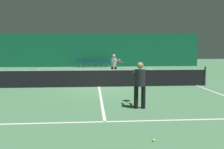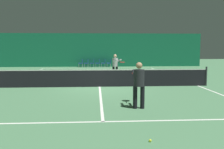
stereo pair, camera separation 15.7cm
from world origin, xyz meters
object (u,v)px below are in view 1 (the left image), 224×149
at_px(courtside_chair_0, 79,63).
at_px(courtside_chair_4, 102,63).
at_px(courtside_chair_2, 91,63).
at_px(courtside_chair_3, 96,63).
at_px(courtside_chair_1, 85,63).
at_px(player_near, 140,82).
at_px(tennis_net, 99,78).
at_px(tennis_ball, 154,140).
at_px(player_far, 114,64).
at_px(courtside_chair_5, 107,62).

relative_size(courtside_chair_0, courtside_chair_4, 1.00).
xyz_separation_m(courtside_chair_2, courtside_chair_3, (0.61, 0.00, 0.00)).
bearing_deg(courtside_chair_1, courtside_chair_2, 90.00).
distance_m(player_near, courtside_chair_1, 18.49).
distance_m(tennis_net, tennis_ball, 8.10).
bearing_deg(courtside_chair_4, tennis_ball, 0.99).
relative_size(tennis_net, courtside_chair_1, 14.29).
distance_m(player_near, player_far, 8.51).
xyz_separation_m(player_near, tennis_ball, (-0.27, -3.16, -0.92)).
height_order(player_far, courtside_chair_3, player_far).
relative_size(courtside_chair_2, tennis_ball, 12.73).
relative_size(tennis_net, courtside_chair_4, 14.29).
height_order(courtside_chair_2, courtside_chair_4, same).
relative_size(player_near, courtside_chair_1, 1.95).
distance_m(courtside_chair_3, tennis_ball, 21.51).
bearing_deg(courtside_chair_2, courtside_chair_4, 90.00).
distance_m(player_far, courtside_chair_5, 9.82).
relative_size(courtside_chair_0, courtside_chair_5, 1.00).
relative_size(courtside_chair_4, courtside_chair_5, 1.00).
bearing_deg(courtside_chair_3, player_far, 6.37).
height_order(tennis_net, courtside_chair_0, tennis_net).
xyz_separation_m(tennis_net, courtside_chair_0, (-1.77, 13.46, -0.03)).
distance_m(player_near, courtside_chair_3, 18.37).
distance_m(courtside_chair_2, courtside_chair_5, 1.82).
height_order(courtside_chair_1, courtside_chair_3, same).
height_order(player_near, courtside_chair_4, player_near).
relative_size(player_near, tennis_ball, 24.77).
distance_m(courtside_chair_1, courtside_chair_3, 1.21).
height_order(courtside_chair_0, courtside_chair_2, same).
xyz_separation_m(tennis_net, tennis_ball, (1.04, -8.02, -0.48)).
distance_m(player_near, tennis_ball, 3.30).
xyz_separation_m(courtside_chair_3, courtside_chair_5, (1.21, 0.00, 0.00)).
bearing_deg(tennis_ball, player_far, 89.44).
bearing_deg(courtside_chair_1, player_near, 7.66).
height_order(courtside_chair_0, courtside_chair_1, same).
distance_m(courtside_chair_0, courtside_chair_3, 1.82).
bearing_deg(courtside_chair_4, tennis_net, -2.82).
xyz_separation_m(courtside_chair_1, tennis_ball, (2.20, -21.48, -0.45)).
bearing_deg(player_near, courtside_chair_0, 12.77).
distance_m(courtside_chair_0, tennis_ball, 21.67).
relative_size(tennis_net, courtside_chair_0, 14.29).
bearing_deg(courtside_chair_1, player_far, 13.25).
xyz_separation_m(courtside_chair_3, tennis_ball, (0.98, -21.48, -0.45)).
bearing_deg(courtside_chair_3, player_near, 3.90).
bearing_deg(courtside_chair_2, player_far, 9.84).
relative_size(player_far, courtside_chair_0, 1.97).
relative_size(courtside_chair_2, courtside_chair_4, 1.00).
bearing_deg(courtside_chair_4, courtside_chair_5, 90.00).
height_order(courtside_chair_3, courtside_chair_5, same).
height_order(courtside_chair_3, tennis_ball, courtside_chair_3).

